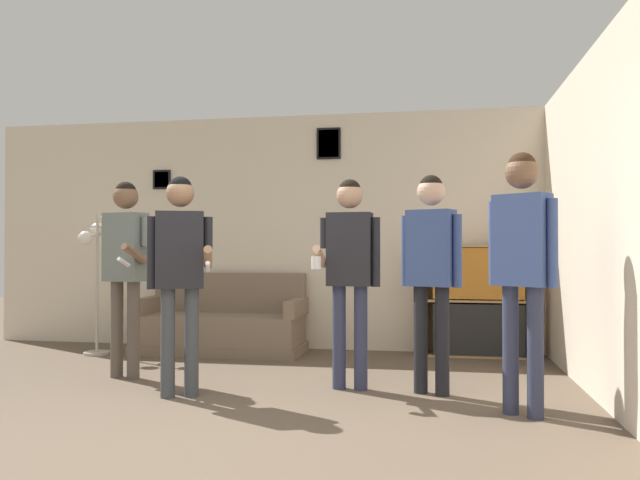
{
  "coord_description": "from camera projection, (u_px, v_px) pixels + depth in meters",
  "views": [
    {
      "loc": [
        1.46,
        -3.35,
        1.14
      ],
      "look_at": [
        0.52,
        1.85,
        1.22
      ],
      "focal_mm": 35.0,
      "sensor_mm": 36.0,
      "label": 1
    }
  ],
  "objects": [
    {
      "name": "wall_back",
      "position": [
        304.0,
        231.0,
        7.23
      ],
      "size": [
        7.74,
        0.08,
        2.7
      ],
      "color": "beige",
      "rests_on": "ground_plane"
    },
    {
      "name": "person_player_foreground_center",
      "position": [
        180.0,
        260.0,
        4.84
      ],
      "size": [
        0.57,
        0.42,
        1.71
      ],
      "color": "#3D4247",
      "rests_on": "ground_plane"
    },
    {
      "name": "person_spectator_near_bookshelf",
      "position": [
        431.0,
        258.0,
        4.93
      ],
      "size": [
        0.47,
        0.31,
        1.73
      ],
      "color": "black",
      "rests_on": "ground_plane"
    },
    {
      "name": "ground_plane",
      "position": [
        172.0,
        450.0,
        3.54
      ],
      "size": [
        20.0,
        20.0,
        0.0
      ],
      "primitive_type": "plane",
      "color": "brown"
    },
    {
      "name": "bookshelf",
      "position": [
        477.0,
        301.0,
        6.66
      ],
      "size": [
        1.14,
        0.3,
        1.19
      ],
      "color": "#A87F51",
      "rests_on": "ground_plane"
    },
    {
      "name": "person_spectator_far_right",
      "position": [
        522.0,
        251.0,
        4.28
      ],
      "size": [
        0.43,
        0.37,
        1.81
      ],
      "color": "#2D334C",
      "rests_on": "ground_plane"
    },
    {
      "name": "drinking_cup",
      "position": [
        500.0,
        241.0,
        6.63
      ],
      "size": [
        0.07,
        0.07,
        0.09
      ],
      "color": "red",
      "rests_on": "bookshelf"
    },
    {
      "name": "person_player_foreground_left",
      "position": [
        125.0,
        256.0,
        5.55
      ],
      "size": [
        0.49,
        0.53,
        1.75
      ],
      "color": "brown",
      "rests_on": "ground_plane"
    },
    {
      "name": "person_watcher_holding_cup",
      "position": [
        350.0,
        259.0,
        5.1
      ],
      "size": [
        0.52,
        0.42,
        1.72
      ],
      "color": "#2D334C",
      "rests_on": "ground_plane"
    },
    {
      "name": "wall_right",
      "position": [
        592.0,
        223.0,
        4.91
      ],
      "size": [
        0.06,
        6.1,
        2.7
      ],
      "color": "beige",
      "rests_on": "ground_plane"
    },
    {
      "name": "couch",
      "position": [
        222.0,
        326.0,
        6.96
      ],
      "size": [
        1.85,
        0.8,
        0.87
      ],
      "color": "#7A6651",
      "rests_on": "ground_plane"
    },
    {
      "name": "floor_lamp",
      "position": [
        97.0,
        255.0,
        6.8
      ],
      "size": [
        0.36,
        0.39,
        1.54
      ],
      "color": "#ADA89E",
      "rests_on": "ground_plane"
    }
  ]
}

